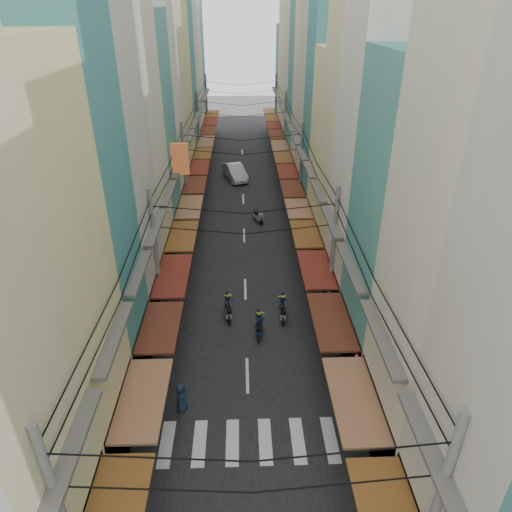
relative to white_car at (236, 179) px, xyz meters
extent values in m
plane|color=slate|center=(0.78, -27.78, 0.00)|extent=(160.00, 160.00, 0.00)
cube|color=black|center=(0.78, -7.78, 0.01)|extent=(10.00, 80.00, 0.02)
cube|color=gray|center=(-5.72, -7.78, 0.03)|extent=(3.00, 80.00, 0.06)
cube|color=gray|center=(7.28, -7.78, 0.03)|extent=(3.00, 80.00, 0.06)
cube|color=silver|center=(-2.72, -33.78, 0.03)|extent=(0.55, 2.40, 0.01)
cube|color=silver|center=(-1.32, -33.78, 0.03)|extent=(0.55, 2.40, 0.01)
cube|color=silver|center=(0.08, -33.78, 0.03)|extent=(0.55, 2.40, 0.01)
cube|color=silver|center=(1.48, -33.78, 0.03)|extent=(0.55, 2.40, 0.01)
cube|color=silver|center=(2.88, -33.78, 0.03)|extent=(0.55, 2.40, 0.01)
cube|color=silver|center=(4.28, -33.78, 0.03)|extent=(0.55, 2.40, 0.01)
cube|color=#595651|center=(-3.97, -38.76, 6.00)|extent=(0.50, 4.24, 0.15)
cube|color=#DACC88|center=(-7.22, -34.05, 7.90)|extent=(6.00, 4.70, 15.81)
cube|color=black|center=(-4.82, -34.05, 1.60)|extent=(1.20, 4.52, 3.20)
cube|color=#936042|center=(-3.32, -34.05, 3.00)|extent=(1.80, 4.33, 0.12)
cube|color=#595651|center=(-3.97, -34.05, 6.00)|extent=(0.50, 4.23, 0.15)
cube|color=teal|center=(-7.22, -29.55, 9.62)|extent=(6.00, 4.30, 19.25)
cube|color=black|center=(-4.82, -29.55, 1.60)|extent=(1.20, 4.13, 3.20)
cube|color=#5D291A|center=(-3.32, -29.55, 3.00)|extent=(1.80, 3.96, 0.12)
cube|color=#595651|center=(-3.97, -29.55, 6.00)|extent=(0.50, 3.87, 0.15)
cube|color=#B9B5A9|center=(-7.22, -24.83, 10.47)|extent=(6.00, 5.14, 20.93)
cube|color=black|center=(-4.82, -24.83, 1.60)|extent=(1.20, 4.94, 3.20)
cube|color=maroon|center=(-3.32, -24.83, 3.00)|extent=(1.80, 4.73, 0.12)
cube|color=#595651|center=(-3.97, -24.83, 6.00)|extent=(0.50, 4.63, 0.15)
cube|color=beige|center=(-7.22, -19.78, 8.72)|extent=(6.00, 4.95, 17.43)
cube|color=black|center=(-4.82, -19.78, 1.60)|extent=(1.20, 4.75, 3.20)
cube|color=brown|center=(-3.32, -19.78, 3.00)|extent=(1.80, 4.56, 0.12)
cube|color=#595651|center=(-3.97, -19.78, 6.00)|extent=(0.50, 4.46, 0.15)
cube|color=teal|center=(-7.22, -14.81, 8.16)|extent=(6.00, 4.99, 16.32)
cube|color=black|center=(-4.82, -14.81, 1.60)|extent=(1.20, 4.80, 3.20)
cube|color=#936042|center=(-3.32, -14.81, 3.00)|extent=(1.80, 4.60, 0.12)
cube|color=#595651|center=(-3.97, -14.81, 6.00)|extent=(0.50, 4.50, 0.15)
cube|color=beige|center=(-7.22, -9.99, 11.44)|extent=(6.00, 4.65, 22.87)
cube|color=black|center=(-4.82, -9.99, 1.60)|extent=(1.20, 4.46, 3.20)
cube|color=#5D291A|center=(-3.32, -9.99, 3.00)|extent=(1.80, 4.27, 0.12)
cube|color=#595651|center=(-3.97, -9.99, 6.00)|extent=(0.50, 4.18, 0.15)
cube|color=beige|center=(-7.22, -5.22, 10.29)|extent=(6.00, 4.89, 20.58)
cube|color=black|center=(-4.82, -5.22, 1.60)|extent=(1.20, 4.70, 3.20)
cube|color=maroon|center=(-3.32, -5.22, 3.00)|extent=(1.80, 4.50, 0.12)
cube|color=#595651|center=(-3.97, -5.22, 6.00)|extent=(0.50, 4.40, 0.15)
cube|color=#DACC88|center=(-7.22, -0.51, 9.22)|extent=(6.00, 4.52, 18.44)
cube|color=black|center=(-4.82, -0.51, 1.60)|extent=(1.20, 4.34, 3.20)
cube|color=brown|center=(-3.32, -0.51, 3.00)|extent=(1.80, 4.16, 0.12)
cube|color=#595651|center=(-3.97, -0.51, 6.00)|extent=(0.50, 4.07, 0.15)
cube|color=teal|center=(-7.22, 4.34, 10.31)|extent=(6.00, 5.20, 20.63)
cube|color=black|center=(-4.82, 4.34, 1.60)|extent=(1.20, 4.99, 3.20)
cube|color=#936042|center=(-3.32, 4.34, 3.00)|extent=(1.80, 4.78, 0.12)
cube|color=#595651|center=(-3.97, 4.34, 6.00)|extent=(0.50, 4.68, 0.15)
cube|color=#B9B5A9|center=(-7.22, 9.41, 11.85)|extent=(6.00, 4.94, 23.70)
cube|color=black|center=(-4.82, 9.41, 1.60)|extent=(1.20, 4.74, 3.20)
cube|color=#5D291A|center=(-3.32, 9.41, 3.00)|extent=(1.80, 4.55, 0.12)
cube|color=#595651|center=(-3.97, 9.41, 6.00)|extent=(0.50, 4.45, 0.15)
cube|color=beige|center=(-7.22, 14.36, 10.56)|extent=(6.00, 4.96, 21.12)
cube|color=black|center=(-4.82, 14.36, 1.60)|extent=(1.20, 4.76, 3.20)
cube|color=maroon|center=(-3.32, 14.36, 3.00)|extent=(1.80, 4.56, 0.12)
cube|color=#595651|center=(-3.97, 14.36, 6.00)|extent=(0.50, 4.46, 0.15)
cube|color=teal|center=(-7.22, 19.36, 9.95)|extent=(6.00, 5.04, 19.90)
cube|color=black|center=(-4.82, 19.36, 1.60)|extent=(1.20, 4.84, 3.20)
cube|color=brown|center=(-3.32, 19.36, 3.00)|extent=(1.80, 4.64, 0.12)
cube|color=#595651|center=(-3.97, 19.36, 6.00)|extent=(0.50, 4.54, 0.15)
cube|color=#542813|center=(-3.62, -15.78, 7.00)|extent=(1.20, 0.40, 2.20)
cube|color=#595651|center=(5.53, -39.19, 6.00)|extent=(0.50, 4.25, 0.15)
cube|color=beige|center=(8.78, -34.34, 11.19)|extent=(6.00, 4.97, 22.38)
cube|color=black|center=(6.38, -34.34, 1.60)|extent=(1.20, 4.78, 3.20)
cube|color=#936042|center=(4.88, -34.34, 3.00)|extent=(1.80, 4.58, 0.12)
cube|color=#595651|center=(5.53, -34.34, 6.00)|extent=(0.50, 4.48, 0.15)
cube|color=teal|center=(8.78, -29.33, 7.54)|extent=(6.00, 5.03, 15.08)
cube|color=black|center=(6.38, -29.33, 1.60)|extent=(1.20, 4.83, 3.20)
cube|color=#5D291A|center=(4.88, -29.33, 3.00)|extent=(1.80, 4.63, 0.12)
cube|color=#595651|center=(5.53, -29.33, 6.00)|extent=(0.50, 4.53, 0.15)
cube|color=beige|center=(8.78, -24.42, 10.83)|extent=(6.00, 4.79, 21.66)
cube|color=black|center=(6.38, -24.42, 1.60)|extent=(1.20, 4.60, 3.20)
cube|color=maroon|center=(4.88, -24.42, 3.00)|extent=(1.80, 4.41, 0.12)
cube|color=#595651|center=(5.53, -24.42, 6.00)|extent=(0.50, 4.31, 0.15)
cube|color=beige|center=(8.78, -19.76, 10.37)|extent=(6.00, 4.52, 20.74)
cube|color=black|center=(6.38, -19.76, 1.60)|extent=(1.20, 4.34, 3.20)
cube|color=brown|center=(4.88, -19.76, 3.00)|extent=(1.80, 4.16, 0.12)
cube|color=#595651|center=(5.53, -19.76, 6.00)|extent=(0.50, 4.07, 0.15)
cube|color=#DACC88|center=(8.78, -15.44, 7.06)|extent=(6.00, 4.12, 14.13)
cube|color=black|center=(6.38, -15.44, 1.60)|extent=(1.20, 3.96, 3.20)
cube|color=#936042|center=(4.88, -15.44, 3.00)|extent=(1.80, 3.79, 0.12)
cube|color=#595651|center=(5.53, -15.44, 6.00)|extent=(0.50, 3.71, 0.15)
cube|color=teal|center=(8.78, -11.18, 8.84)|extent=(6.00, 4.40, 17.68)
cube|color=black|center=(6.38, -11.18, 1.60)|extent=(1.20, 4.23, 3.20)
cube|color=#5D291A|center=(4.88, -11.18, 3.00)|extent=(1.80, 4.05, 0.12)
cube|color=#595651|center=(5.53, -11.18, 6.00)|extent=(0.50, 3.96, 0.15)
cube|color=#B9B5A9|center=(8.78, -6.66, 11.30)|extent=(6.00, 4.64, 22.59)
cube|color=black|center=(6.38, -6.66, 1.60)|extent=(1.20, 4.45, 3.20)
cube|color=maroon|center=(4.88, -6.66, 3.00)|extent=(1.80, 4.26, 0.12)
cube|color=#595651|center=(5.53, -6.66, 6.00)|extent=(0.50, 4.17, 0.15)
cube|color=beige|center=(8.78, -2.34, 10.63)|extent=(6.00, 4.00, 21.25)
cube|color=black|center=(6.38, -2.34, 1.60)|extent=(1.20, 3.84, 3.20)
cube|color=brown|center=(4.88, -2.34, 3.00)|extent=(1.80, 3.68, 0.12)
cube|color=#595651|center=(5.53, -2.34, 6.00)|extent=(0.50, 3.60, 0.15)
cube|color=teal|center=(8.78, 2.17, 11.16)|extent=(6.00, 5.01, 22.33)
cube|color=black|center=(6.38, 2.17, 1.60)|extent=(1.20, 4.81, 3.20)
cube|color=#936042|center=(4.88, 2.17, 3.00)|extent=(1.80, 4.61, 0.12)
cube|color=#595651|center=(5.53, 2.17, 6.00)|extent=(0.50, 4.51, 0.15)
cube|color=beige|center=(8.78, 7.17, 9.86)|extent=(6.00, 5.00, 19.71)
cube|color=black|center=(6.38, 7.17, 1.60)|extent=(1.20, 4.80, 3.20)
cube|color=#5D291A|center=(4.88, 7.17, 3.00)|extent=(1.80, 4.60, 0.12)
cube|color=#595651|center=(5.53, 7.17, 6.00)|extent=(0.50, 4.50, 0.15)
cube|color=beige|center=(8.78, 11.83, 8.43)|extent=(6.00, 4.32, 16.86)
cube|color=black|center=(6.38, 11.83, 1.60)|extent=(1.20, 4.15, 3.20)
cube|color=maroon|center=(4.88, 11.83, 3.00)|extent=(1.80, 3.97, 0.12)
cube|color=#595651|center=(5.53, 11.83, 6.00)|extent=(0.50, 3.89, 0.15)
cube|color=#DACC88|center=(8.78, 16.16, 9.98)|extent=(6.00, 4.33, 19.96)
cube|color=black|center=(6.38, 16.16, 1.60)|extent=(1.20, 4.16, 3.20)
cube|color=brown|center=(4.88, 16.16, 3.00)|extent=(1.80, 3.99, 0.12)
cube|color=#595651|center=(5.53, 16.16, 6.00)|extent=(0.50, 3.90, 0.15)
cube|color=teal|center=(8.78, 20.76, 7.17)|extent=(6.00, 4.88, 14.34)
cube|color=black|center=(6.38, 20.76, 1.60)|extent=(1.20, 4.68, 3.20)
cube|color=#936042|center=(4.88, 20.76, 3.00)|extent=(1.80, 4.49, 0.12)
cube|color=#595651|center=(5.53, 20.76, 6.00)|extent=(0.50, 4.39, 0.15)
cylinder|color=slate|center=(-4.12, -24.78, 4.10)|extent=(0.26, 0.26, 8.20)
cylinder|color=slate|center=(5.68, -24.78, 4.10)|extent=(0.26, 0.26, 8.20)
cylinder|color=slate|center=(-4.12, -9.78, 4.10)|extent=(0.26, 0.26, 8.20)
cylinder|color=slate|center=(5.68, -9.78, 4.10)|extent=(0.26, 0.26, 8.20)
cylinder|color=slate|center=(-4.12, 5.22, 4.10)|extent=(0.26, 0.26, 8.20)
cylinder|color=slate|center=(5.68, 5.22, 4.10)|extent=(0.26, 0.26, 8.20)
cylinder|color=slate|center=(-4.12, 20.22, 4.10)|extent=(0.26, 0.26, 8.20)
cylinder|color=slate|center=(5.68, 20.22, 4.10)|extent=(0.26, 0.26, 8.20)
imported|color=silver|center=(0.00, 0.00, 0.00)|extent=(5.94, 3.63, 1.96)
imported|color=black|center=(8.28, -28.54, 0.00)|extent=(1.69, 0.75, 1.13)
cylinder|color=black|center=(-0.24, -24.20, 0.26)|extent=(0.10, 0.52, 0.52)
cylinder|color=black|center=(-0.24, -25.49, 0.26)|extent=(0.10, 0.52, 0.52)
cube|color=gray|center=(-0.24, -24.85, 0.42)|extent=(0.34, 1.14, 0.28)
cube|color=black|center=(-0.24, -25.09, 0.71)|extent=(0.32, 0.55, 0.18)
cube|color=gray|center=(-0.24, -24.30, 0.65)|extent=(0.30, 0.28, 0.55)
imported|color=#1A273E|center=(-0.24, -24.85, 0.55)|extent=(0.52, 0.37, 1.32)
sphere|color=yellow|center=(-0.24, -24.85, 1.54)|extent=(0.28, 0.28, 0.28)
cylinder|color=black|center=(2.95, -24.42, 0.26)|extent=(0.10, 0.52, 0.52)
cylinder|color=black|center=(2.95, -25.72, 0.26)|extent=(0.10, 0.52, 0.52)
cube|color=gray|center=(2.95, -25.07, 0.42)|extent=(0.34, 1.15, 0.28)
cube|color=black|center=(2.95, -25.32, 0.72)|extent=(0.32, 0.55, 0.18)
cube|color=gray|center=(2.95, -24.52, 0.65)|extent=(0.30, 0.28, 0.55)
imported|color=#1A273E|center=(2.95, -25.07, 0.55)|extent=(0.53, 0.37, 1.33)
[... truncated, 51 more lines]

